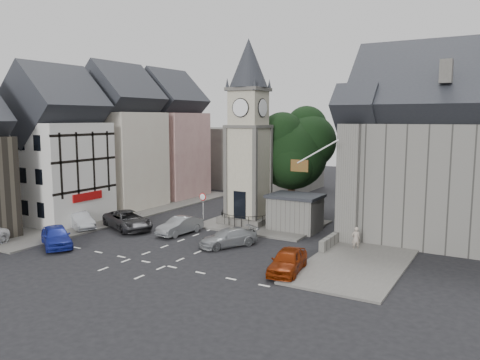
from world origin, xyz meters
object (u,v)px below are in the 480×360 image
Objects in this scene: car_west_blue at (56,236)px; pedestrian at (356,239)px; stone_shelter at (295,212)px; car_east_red at (288,261)px; clock_tower at (248,133)px.

pedestrian reaches higher than car_west_blue.
stone_shelter is 2.50× the size of pedestrian.
car_east_red is (17.19, 3.24, -0.04)m from car_west_blue.
pedestrian is (10.99, -3.82, -7.26)m from clock_tower.
car_east_red is 7.27m from pedestrian.
stone_shelter is 0.99× the size of car_east_red.
clock_tower is 15.73m from car_east_red.
car_west_blue is at bearing -4.19° from pedestrian.
clock_tower reaches higher than car_east_red.
car_west_blue is 21.89m from pedestrian.
clock_tower reaches higher than pedestrian.
stone_shelter is 18.89m from car_west_blue.
pedestrian is at bearing 63.51° from car_east_red.
car_east_red is at bearing -68.71° from stone_shelter.
clock_tower reaches higher than stone_shelter.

